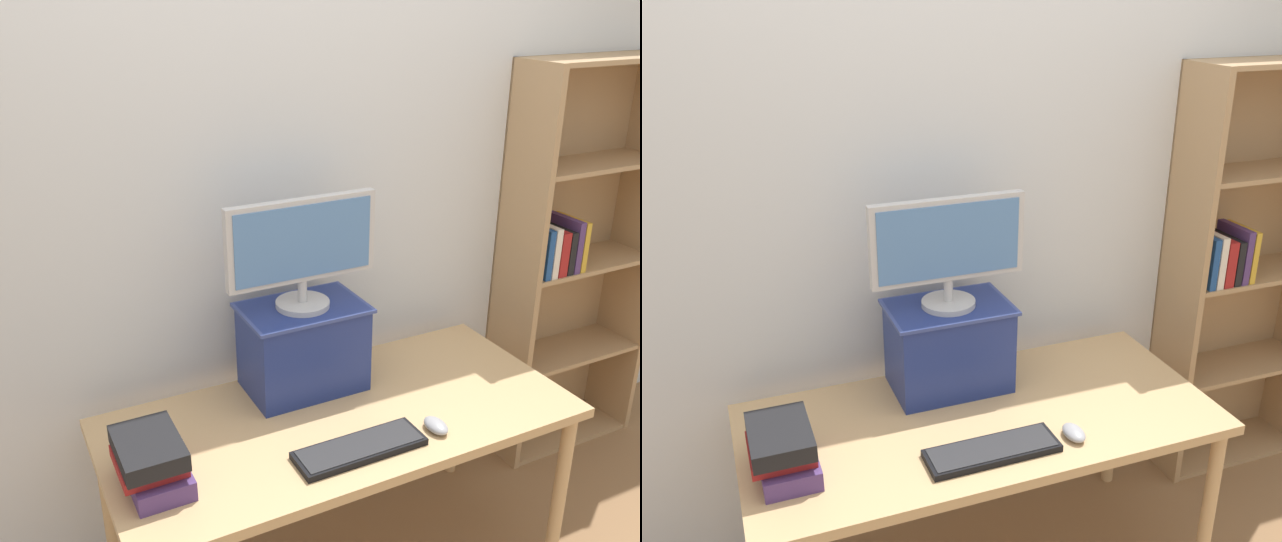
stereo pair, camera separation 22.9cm
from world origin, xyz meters
The scene contains 8 objects.
back_wall centered at (0.00, 0.50, 1.30)m, with size 7.00×0.08×2.60m.
desk centered at (0.00, 0.00, 0.64)m, with size 1.60×0.73×0.71m.
bookshelf_unit centered at (1.36, 0.35, 0.91)m, with size 0.74×0.28×1.80m.
riser_box centered at (-0.03, 0.22, 0.87)m, with size 0.43×0.28×0.32m.
computer_monitor centered at (-0.03, 0.22, 1.24)m, with size 0.54×0.19×0.39m.
keyboard centered at (-0.05, -0.21, 0.72)m, with size 0.42×0.14×0.02m.
computer_mouse centered at (0.23, -0.22, 0.73)m, with size 0.06×0.10×0.04m.
book_stack centered at (-0.66, -0.07, 0.79)m, with size 0.19×0.26×0.15m.
Camera 2 is at (-0.78, -1.90, 2.07)m, focal length 40.00 mm.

